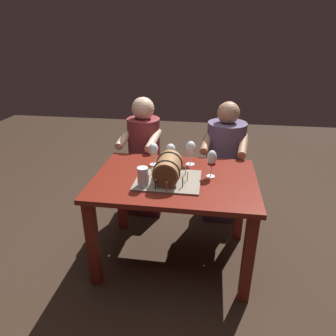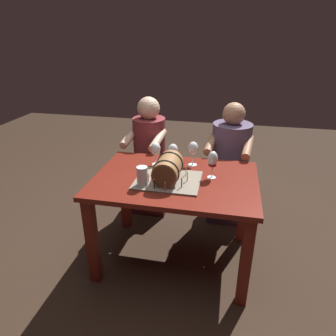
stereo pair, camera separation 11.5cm
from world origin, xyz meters
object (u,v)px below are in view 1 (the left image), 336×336
Objects in this scene: wine_glass_empty at (191,148)px; wine_glass_rose at (171,150)px; barrel_cake at (168,170)px; beer_pint at (143,178)px; person_seated_right at (224,166)px; wine_glass_red at (212,159)px; person_seated_left at (145,163)px; dining_table at (175,193)px; wine_glass_white at (153,150)px.

wine_glass_rose is (-0.15, -0.01, -0.03)m from wine_glass_empty.
wine_glass_rose is at bearing 94.36° from barrel_cake.
person_seated_right reaches higher than beer_pint.
wine_glass_red is at bearing -50.10° from wine_glass_empty.
person_seated_left is at bearing 114.10° from barrel_cake.
barrel_cake reaches higher than dining_table.
wine_glass_rose is (-0.06, 0.24, 0.23)m from dining_table.
dining_table is 2.58× the size of barrel_cake.
barrel_cake reaches higher than wine_glass_white.
beer_pint reaches higher than dining_table.
wine_glass_rose is 0.15× the size of person_seated_left.
person_seated_right is (0.57, 0.49, -0.32)m from wine_glass_white.
person_seated_right is at bearing 56.74° from beer_pint.
barrel_cake is 0.39× the size of person_seated_left.
wine_glass_empty is 0.17× the size of person_seated_left.
wine_glass_rose is at bearing 17.13° from wine_glass_white.
beer_pint is (-0.15, -0.11, -0.01)m from barrel_cake.
wine_glass_red reaches higher than wine_glass_white.
person_seated_right reaches higher than dining_table.
wine_glass_empty is (0.09, 0.25, 0.26)m from dining_table.
beer_pint is (-0.45, -0.23, -0.07)m from wine_glass_red.
beer_pint is at bearing -143.50° from barrel_cake.
dining_table is at bearing -110.00° from wine_glass_empty.
wine_glass_red reaches higher than wine_glass_rose.
wine_glass_red is 0.73m from person_seated_right.
wine_glass_empty is at bearing 129.90° from wine_glass_red.
person_seated_right is (0.44, 0.45, -0.31)m from wine_glass_rose.
person_seated_right is (0.76, 0.00, 0.01)m from person_seated_left.
wine_glass_white reaches higher than wine_glass_rose.
wine_glass_red reaches higher than beer_pint.
person_seated_right is (0.57, 0.87, -0.27)m from beer_pint.
barrel_cake is at bearing 36.50° from beer_pint.
beer_pint is at bearing -90.05° from wine_glass_white.
wine_glass_white is at bearing 133.25° from dining_table.
wine_glass_rose is (-0.32, 0.19, -0.02)m from wine_glass_red.
person_seated_left is 1.01× the size of person_seated_right.
wine_glass_white is at bearing 119.91° from barrel_cake.
person_seated_right is at bearing 0.03° from person_seated_left.
wine_glass_white is (-0.15, 0.26, 0.04)m from barrel_cake.
person_seated_left is 0.76m from person_seated_right.
barrel_cake is 2.50× the size of wine_glass_white.
person_seated_left reaches higher than wine_glass_red.
barrel_cake is at bearing -118.92° from person_seated_right.
wine_glass_red is 0.18× the size of person_seated_left.
beer_pint is 0.13× the size of person_seated_right.
dining_table is 6.46× the size of wine_glass_white.
wine_glass_empty is 0.63m from person_seated_right.
person_seated_left reaches higher than beer_pint.
wine_glass_red is 1.41× the size of beer_pint.
person_seated_left is at bearing 110.74° from wine_glass_white.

